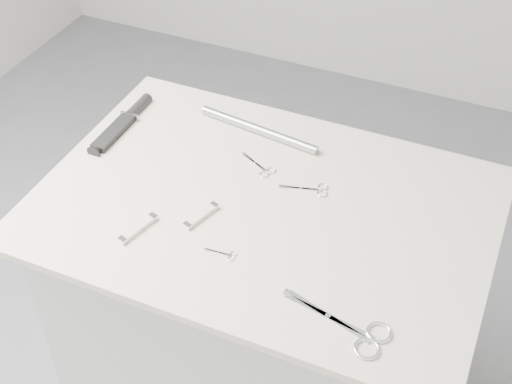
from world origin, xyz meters
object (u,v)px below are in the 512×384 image
at_px(large_shears, 356,332).
at_px(pocket_knife_a, 138,228).
at_px(plinth, 263,335).
at_px(pocket_knife_b, 201,215).
at_px(tiny_scissors, 225,254).
at_px(metal_rail, 258,129).
at_px(embroidery_scissors_a, 312,189).
at_px(sheathed_knife, 125,120).
at_px(embroidery_scissors_b, 262,168).

height_order(large_shears, pocket_knife_a, pocket_knife_a).
height_order(plinth, pocket_knife_b, pocket_knife_b).
height_order(tiny_scissors, metal_rail, metal_rail).
distance_m(plinth, embroidery_scissors_a, 0.49).
height_order(pocket_knife_b, metal_rail, metal_rail).
xyz_separation_m(tiny_scissors, sheathed_knife, (-0.43, 0.31, 0.01)).
height_order(embroidery_scissors_b, tiny_scissors, same).
relative_size(pocket_knife_b, metal_rail, 0.29).
height_order(embroidery_scissors_a, pocket_knife_a, pocket_knife_a).
bearing_deg(metal_rail, pocket_knife_a, -103.11).
xyz_separation_m(embroidery_scissors_a, tiny_scissors, (-0.10, -0.26, -0.00)).
distance_m(embroidery_scissors_a, sheathed_knife, 0.52).
distance_m(plinth, tiny_scissors, 0.50).
bearing_deg(tiny_scissors, plinth, 81.38).
height_order(embroidery_scissors_a, pocket_knife_b, pocket_knife_b).
distance_m(embroidery_scissors_a, pocket_knife_a, 0.40).
height_order(embroidery_scissors_b, metal_rail, metal_rail).
relative_size(pocket_knife_a, metal_rail, 0.32).
height_order(embroidery_scissors_a, sheathed_knife, sheathed_knife).
height_order(large_shears, tiny_scissors, large_shears).
relative_size(plinth, sheathed_knife, 3.73).
distance_m(sheathed_knife, metal_rail, 0.34).
distance_m(large_shears, embroidery_scissors_b, 0.50).
relative_size(embroidery_scissors_a, metal_rail, 0.34).
bearing_deg(pocket_knife_a, pocket_knife_b, -34.50).
distance_m(tiny_scissors, metal_rail, 0.42).
height_order(pocket_knife_a, pocket_knife_b, same).
height_order(plinth, pocket_knife_a, pocket_knife_a).
relative_size(embroidery_scissors_b, sheathed_knife, 0.42).
distance_m(sheathed_knife, pocket_knife_b, 0.40).
bearing_deg(large_shears, plinth, 152.06).
bearing_deg(metal_rail, large_shears, -50.10).
relative_size(embroidery_scissors_b, pocket_knife_a, 0.98).
bearing_deg(large_shears, sheathed_knife, 164.73).
bearing_deg(large_shears, embroidery_scissors_a, 134.66).
bearing_deg(embroidery_scissors_b, large_shears, -19.41).
bearing_deg(plinth, pocket_knife_b, -138.96).
bearing_deg(sheathed_knife, large_shears, -117.85).
relative_size(pocket_knife_a, pocket_knife_b, 1.08).
height_order(tiny_scissors, pocket_knife_b, pocket_knife_b).
bearing_deg(embroidery_scissors_a, plinth, -148.44).
bearing_deg(large_shears, metal_rail, 142.79).
bearing_deg(plinth, tiny_scissors, -94.48).
xyz_separation_m(embroidery_scissors_b, tiny_scissors, (0.04, -0.28, -0.00)).
xyz_separation_m(plinth, sheathed_knife, (-0.44, 0.14, 0.48)).
xyz_separation_m(embroidery_scissors_b, sheathed_knife, (-0.39, 0.03, 0.01)).
relative_size(large_shears, pocket_knife_a, 2.10).
bearing_deg(pocket_knife_b, plinth, -31.25).
height_order(sheathed_knife, metal_rail, sheathed_knife).
bearing_deg(sheathed_knife, pocket_knife_a, -144.38).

